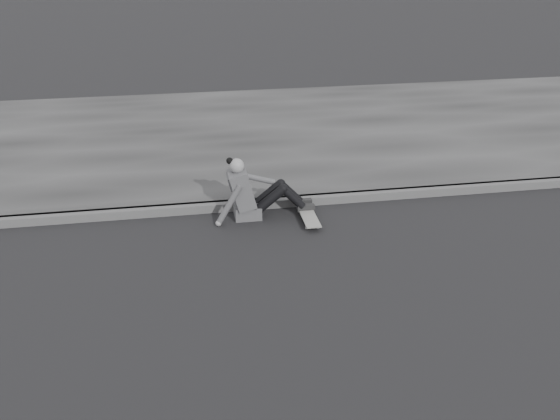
% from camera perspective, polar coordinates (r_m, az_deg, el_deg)
% --- Properties ---
extents(ground, '(80.00, 80.00, 0.00)m').
position_cam_1_polar(ground, '(7.28, 17.52, -7.18)').
color(ground, black).
rests_on(ground, ground).
extents(curb, '(24.00, 0.16, 0.12)m').
position_cam_1_polar(curb, '(9.33, 10.77, 1.48)').
color(curb, '#4D4D4D').
rests_on(curb, ground).
extents(sidewalk, '(24.00, 6.00, 0.12)m').
position_cam_1_polar(sidewalk, '(12.01, 5.95, 7.30)').
color(sidewalk, '#313131').
rests_on(sidewalk, ground).
extents(skateboard, '(0.20, 0.78, 0.09)m').
position_cam_1_polar(skateboard, '(8.48, 2.59, -0.50)').
color(skateboard, '#9E9E99').
rests_on(skateboard, ground).
extents(seated_woman, '(1.38, 0.46, 0.88)m').
position_cam_1_polar(seated_woman, '(8.47, -2.59, 1.61)').
color(seated_woman, '#494A4C').
rests_on(seated_woman, ground).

